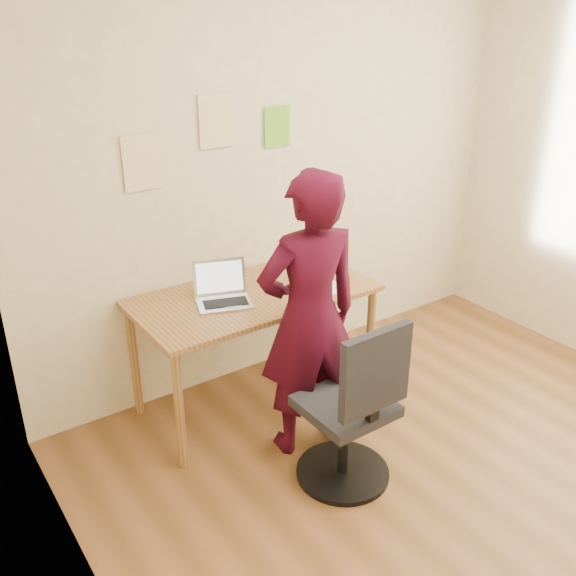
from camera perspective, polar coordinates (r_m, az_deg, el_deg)
room at (r=2.83m, az=19.91°, el=3.23°), size 3.58×3.58×2.78m
desk at (r=3.75m, az=-3.01°, el=-1.66°), size 1.40×0.70×0.74m
laptop at (r=3.61m, az=-5.86°, el=-0.44°), size 0.37×0.35×0.22m
paper_sheet at (r=3.82m, az=2.69°, el=0.33°), size 0.30×0.37×0.00m
phone at (r=3.67m, az=1.73°, el=-0.67°), size 0.06×0.12×0.01m
wall_note_left at (r=3.57m, az=-12.89°, el=10.80°), size 0.21×0.00×0.30m
wall_note_mid at (r=3.73m, az=-6.44°, el=14.55°), size 0.21×0.00×0.30m
wall_note_right at (r=3.95m, az=-0.96°, el=14.15°), size 0.18×0.00×0.24m
office_chair at (r=3.26m, az=5.81°, el=-11.33°), size 0.49×0.49×0.94m
person at (r=3.33m, az=1.89°, el=-2.64°), size 0.63×0.47×1.58m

